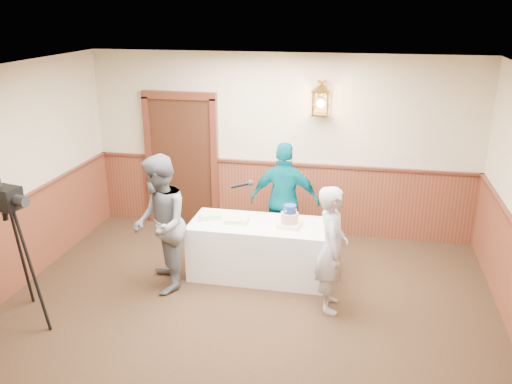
% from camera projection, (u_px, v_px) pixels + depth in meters
% --- Properties ---
extents(ground, '(7.00, 7.00, 0.00)m').
position_uv_depth(ground, '(226.00, 360.00, 5.57)').
color(ground, black).
rests_on(ground, ground).
extents(room_shell, '(6.02, 7.02, 2.81)m').
position_uv_depth(room_shell, '(229.00, 206.00, 5.50)').
color(room_shell, beige).
rests_on(room_shell, ground).
extents(display_table, '(1.80, 0.80, 0.75)m').
position_uv_depth(display_table, '(259.00, 249.00, 7.21)').
color(display_table, white).
rests_on(display_table, ground).
extents(tiered_cake, '(0.32, 0.32, 0.29)m').
position_uv_depth(tiered_cake, '(290.00, 218.00, 6.94)').
color(tiered_cake, '#EFECB5').
rests_on(tiered_cake, display_table).
extents(sheet_cake_yellow, '(0.31, 0.24, 0.06)m').
position_uv_depth(sheet_cake_yellow, '(237.00, 220.00, 7.11)').
color(sheet_cake_yellow, '#DAE186').
rests_on(sheet_cake_yellow, display_table).
extents(sheet_cake_green, '(0.34, 0.31, 0.07)m').
position_uv_depth(sheet_cake_green, '(211.00, 215.00, 7.25)').
color(sheet_cake_green, '#A2E6A2').
rests_on(sheet_cake_green, display_table).
extents(interviewer, '(1.60, 1.05, 1.76)m').
position_uv_depth(interviewer, '(160.00, 224.00, 6.71)').
color(interviewer, slate).
rests_on(interviewer, ground).
extents(baker, '(0.43, 0.60, 1.54)m').
position_uv_depth(baker, '(332.00, 249.00, 6.29)').
color(baker, '#A9A8AE').
rests_on(baker, ground).
extents(assistant_p, '(0.99, 0.41, 1.68)m').
position_uv_depth(assistant_p, '(285.00, 201.00, 7.63)').
color(assistant_p, '#005460').
rests_on(assistant_p, ground).
extents(tv_camera_rig, '(0.64, 0.60, 1.64)m').
position_uv_depth(tv_camera_rig, '(13.00, 264.00, 6.01)').
color(tv_camera_rig, black).
rests_on(tv_camera_rig, ground).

